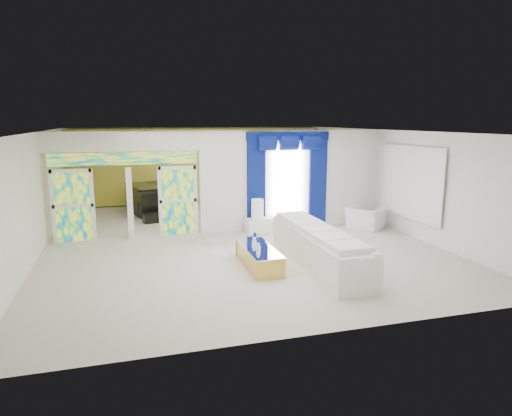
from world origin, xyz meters
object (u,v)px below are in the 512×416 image
object	(u,v)px
white_sofa	(319,249)
grand_piano	(154,199)
armchair	(365,218)
console_table	(267,225)
coffee_table	(259,257)

from	to	relation	value
white_sofa	grand_piano	world-z (taller)	grand_piano
armchair	grand_piano	bearing A→B (deg)	21.06
console_table	armchair	size ratio (longest dim) A/B	1.25
coffee_table	grand_piano	size ratio (longest dim) A/B	0.97
grand_piano	coffee_table	bearing A→B (deg)	-88.62
white_sofa	armchair	bearing A→B (deg)	47.16
armchair	coffee_table	bearing A→B (deg)	88.19
console_table	armchair	distance (m)	3.07
white_sofa	console_table	distance (m)	3.36
white_sofa	armchair	xyz separation A→B (m)	(2.84, 2.92, -0.06)
grand_piano	armchair	bearing A→B (deg)	-49.15
coffee_table	grand_piano	world-z (taller)	grand_piano
white_sofa	coffee_table	size ratio (longest dim) A/B	2.10
armchair	grand_piano	distance (m)	7.45
console_table	coffee_table	bearing A→B (deg)	-110.73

